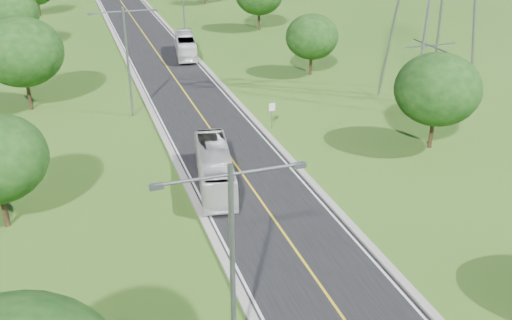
{
  "coord_description": "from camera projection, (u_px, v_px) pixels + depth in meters",
  "views": [
    {
      "loc": [
        -11.02,
        -5.82,
        18.88
      ],
      "look_at": [
        -0.26,
        26.16,
        3.0
      ],
      "focal_mm": 40.0,
      "sensor_mm": 36.0,
      "label": 1
    }
  ],
  "objects": [
    {
      "name": "road",
      "position": [
        159.0,
        55.0,
        72.79
      ],
      "size": [
        8.0,
        150.0,
        0.06
      ],
      "primitive_type": "cube",
      "color": "black",
      "rests_on": "ground"
    },
    {
      "name": "streetlight_mid_left",
      "position": [
        127.0,
        53.0,
        50.54
      ],
      "size": [
        5.9,
        0.25,
        10.0
      ],
      "color": "slate",
      "rests_on": "ground"
    },
    {
      "name": "speed_limit_sign",
      "position": [
        272.0,
        111.0,
        49.6
      ],
      "size": [
        0.55,
        0.09,
        2.4
      ],
      "color": "slate",
      "rests_on": "ground"
    },
    {
      "name": "ground",
      "position": [
        167.0,
        68.0,
        67.66
      ],
      "size": [
        260.0,
        260.0,
        0.0
      ],
      "primitive_type": "plane",
      "color": "#2E5518",
      "rests_on": "ground"
    },
    {
      "name": "tree_ld",
      "position": [
        12.0,
        13.0,
        72.65
      ],
      "size": [
        6.72,
        6.72,
        7.82
      ],
      "color": "black",
      "rests_on": "ground"
    },
    {
      "name": "curb_left",
      "position": [
        125.0,
        57.0,
        71.53
      ],
      "size": [
        0.5,
        150.0,
        0.22
      ],
      "primitive_type": "cube",
      "color": "gray",
      "rests_on": "ground"
    },
    {
      "name": "tree_lc",
      "position": [
        22.0,
        52.0,
        52.38
      ],
      "size": [
        7.56,
        7.56,
        8.79
      ],
      "color": "black",
      "rests_on": "ground"
    },
    {
      "name": "curb_right",
      "position": [
        191.0,
        52.0,
        73.99
      ],
      "size": [
        0.5,
        150.0,
        0.22
      ],
      "primitive_type": "cube",
      "color": "gray",
      "rests_on": "ground"
    },
    {
      "name": "bus_inbound",
      "position": [
        215.0,
        168.0,
        39.94
      ],
      "size": [
        3.84,
        9.78,
        2.66
      ],
      "primitive_type": "imported",
      "rotation": [
        0.0,
        0.0,
        -0.17
      ],
      "color": "silver",
      "rests_on": "road"
    },
    {
      "name": "tree_rc",
      "position": [
        312.0,
        37.0,
        63.29
      ],
      "size": [
        5.88,
        5.88,
        6.84
      ],
      "color": "black",
      "rests_on": "ground"
    },
    {
      "name": "bus_outbound",
      "position": [
        185.0,
        46.0,
        71.67
      ],
      "size": [
        3.68,
        9.85,
        2.68
      ],
      "primitive_type": "imported",
      "rotation": [
        0.0,
        0.0,
        2.99
      ],
      "color": "white",
      "rests_on": "road"
    },
    {
      "name": "streetlight_near_left",
      "position": [
        232.0,
        258.0,
        22.24
      ],
      "size": [
        5.9,
        0.25,
        10.0
      ],
      "color": "slate",
      "rests_on": "ground"
    },
    {
      "name": "tree_rb",
      "position": [
        437.0,
        89.0,
        44.44
      ],
      "size": [
        6.72,
        6.72,
        7.82
      ],
      "color": "black",
      "rests_on": "ground"
    }
  ]
}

